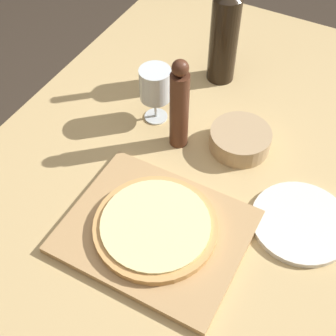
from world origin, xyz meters
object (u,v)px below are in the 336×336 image
(wine_bottle, at_px, (224,33))
(small_bowl, at_px, (240,139))
(pizza, at_px, (155,226))
(pepper_mill, at_px, (179,106))
(wine_glass, at_px, (155,85))

(wine_bottle, relative_size, small_bowl, 2.33)
(pizza, height_order, wine_bottle, wine_bottle)
(wine_bottle, xyz_separation_m, pepper_mill, (0.01, -0.30, -0.03))
(pizza, xyz_separation_m, small_bowl, (0.06, 0.34, -0.00))
(wine_bottle, bearing_deg, pizza, -80.15)
(pizza, relative_size, wine_glass, 1.71)
(pizza, relative_size, wine_bottle, 0.75)
(wine_glass, bearing_deg, wine_bottle, 71.04)
(pepper_mill, xyz_separation_m, wine_glass, (-0.10, 0.05, -0.01))
(pizza, height_order, wine_glass, wine_glass)
(small_bowl, bearing_deg, pepper_mill, -157.93)
(wine_glass, bearing_deg, pizza, -60.94)
(wine_bottle, xyz_separation_m, wine_glass, (-0.08, -0.24, -0.04))
(pizza, relative_size, pepper_mill, 1.06)
(pizza, height_order, pepper_mill, pepper_mill)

